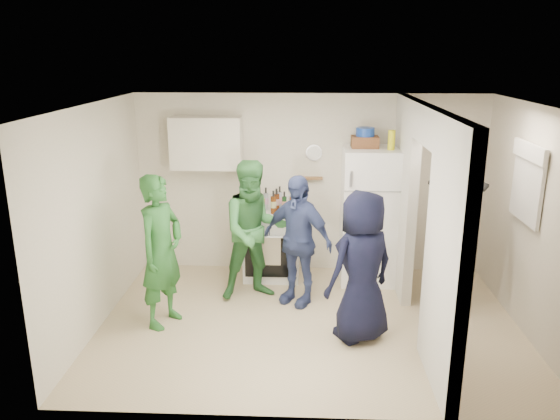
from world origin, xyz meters
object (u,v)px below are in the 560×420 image
object	(u,v)px
stove	(272,245)
wicker_basket	(365,142)
person_green_center	(254,231)
person_navy	(362,267)
yellow_cup_stack_top	(391,140)
person_nook	(453,240)
person_denim	(297,240)
fridge	(369,216)
blue_bowl	(365,132)
person_green_left	(161,251)

from	to	relation	value
stove	wicker_basket	xyz separation A→B (m)	(1.22, 0.02, 1.44)
person_green_center	person_navy	size ratio (longest dim) A/B	1.07
wicker_basket	yellow_cup_stack_top	xyz separation A→B (m)	(0.32, -0.15, 0.05)
stove	person_nook	bearing A→B (deg)	-23.45
wicker_basket	person_nook	distance (m)	1.70
person_denim	person_navy	world-z (taller)	person_navy
fridge	yellow_cup_stack_top	world-z (taller)	yellow_cup_stack_top
yellow_cup_stack_top	person_navy	bearing A→B (deg)	-107.39
person_navy	fridge	bearing A→B (deg)	-132.30
stove	person_navy	distance (m)	2.01
person_denim	wicker_basket	bearing A→B (deg)	75.28
fridge	person_navy	distance (m)	1.65
blue_bowl	person_green_center	bearing A→B (deg)	-154.05
fridge	person_navy	xyz separation A→B (m)	(-0.26, -1.63, -0.08)
stove	yellow_cup_stack_top	distance (m)	2.14
person_green_left	wicker_basket	bearing A→B (deg)	-35.08
person_navy	person_denim	bearing A→B (deg)	-84.32
fridge	yellow_cup_stack_top	bearing A→B (deg)	-24.44
person_green_left	person_denim	size ratio (longest dim) A/B	1.08
person_navy	person_nook	size ratio (longest dim) A/B	0.92
blue_bowl	person_navy	xyz separation A→B (m)	(-0.16, -1.68, -1.20)
fridge	blue_bowl	world-z (taller)	blue_bowl
person_green_left	person_denim	distance (m)	1.64
fridge	person_green_center	distance (m)	1.62
person_green_center	person_navy	world-z (taller)	person_green_center
fridge	wicker_basket	size ratio (longest dim) A/B	5.22
person_green_center	fridge	bearing A→B (deg)	4.36
fridge	wicker_basket	distance (m)	0.99
blue_bowl	person_green_center	size ratio (longest dim) A/B	0.14
stove	fridge	bearing A→B (deg)	-1.30
wicker_basket	person_green_left	bearing A→B (deg)	-148.80
stove	person_navy	size ratio (longest dim) A/B	0.56
blue_bowl	yellow_cup_stack_top	bearing A→B (deg)	-25.11
stove	person_navy	xyz separation A→B (m)	(1.06, -1.66, 0.37)
wicker_basket	person_green_left	xyz separation A→B (m)	(-2.37, -1.44, -1.02)
person_denim	person_nook	size ratio (longest dim) A/B	0.90
wicker_basket	blue_bowl	distance (m)	0.13
fridge	person_denim	size ratio (longest dim) A/B	1.12
person_green_center	person_navy	distance (m)	1.59
wicker_basket	person_green_center	size ratio (longest dim) A/B	0.20
stove	person_denim	world-z (taller)	person_denim
yellow_cup_stack_top	person_nook	distance (m)	1.48
blue_bowl	person_nook	bearing A→B (deg)	-44.92
person_green_center	person_nook	size ratio (longest dim) A/B	0.98
person_green_left	person_nook	xyz separation A→B (m)	(3.35, 0.47, 0.03)
yellow_cup_stack_top	person_denim	distance (m)	1.77
stove	blue_bowl	bearing A→B (deg)	0.94
fridge	person_denim	xyz separation A→B (m)	(-0.96, -0.76, -0.10)
wicker_basket	person_navy	xyz separation A→B (m)	(-0.16, -1.68, -1.07)
wicker_basket	blue_bowl	size ratio (longest dim) A/B	1.46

